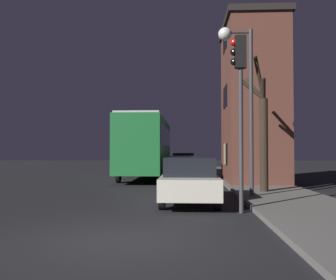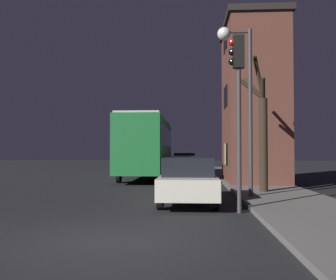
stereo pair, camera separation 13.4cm
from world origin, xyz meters
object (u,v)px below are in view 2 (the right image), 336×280
(bare_tree, at_px, (262,131))
(bus, at_px, (147,143))
(traffic_light, at_px, (238,86))
(car_near_lane, at_px, (188,179))
(car_far_lane, at_px, (185,163))
(streetlamp, at_px, (238,74))
(car_mid_lane, at_px, (185,168))

(bare_tree, xyz_separation_m, bus, (-5.43, 8.48, -0.30))
(traffic_light, bearing_deg, car_near_lane, 125.61)
(bus, distance_m, car_far_lane, 6.48)
(streetlamp, xyz_separation_m, traffic_light, (-0.36, -2.77, -0.92))
(streetlamp, bearing_deg, bare_tree, 54.83)
(bus, xyz_separation_m, car_near_lane, (2.57, -10.91, -1.41))
(car_near_lane, relative_size, car_far_lane, 1.16)
(car_mid_lane, height_order, car_far_lane, car_far_lane)
(streetlamp, relative_size, bus, 0.55)
(streetlamp, distance_m, bare_tree, 2.71)
(bus, distance_m, car_near_lane, 11.30)
(streetlamp, xyz_separation_m, car_far_lane, (-2.08, 16.00, -3.59))
(traffic_light, height_order, bare_tree, bare_tree)
(car_near_lane, relative_size, car_mid_lane, 1.14)
(car_mid_lane, bearing_deg, car_near_lane, -88.66)
(streetlamp, relative_size, car_far_lane, 1.46)
(car_mid_lane, bearing_deg, bare_tree, -62.69)
(bare_tree, relative_size, car_far_lane, 1.28)
(streetlamp, height_order, bare_tree, streetlamp)
(car_mid_lane, bearing_deg, streetlamp, -75.53)
(bare_tree, relative_size, car_mid_lane, 1.26)
(bus, bearing_deg, streetlamp, -66.81)
(bus, bearing_deg, bare_tree, -57.38)
(car_far_lane, bearing_deg, car_near_lane, -88.84)
(streetlamp, height_order, bus, streetlamp)
(streetlamp, relative_size, bare_tree, 1.14)
(traffic_light, bearing_deg, streetlamp, 82.49)
(traffic_light, relative_size, bare_tree, 0.94)
(streetlamp, bearing_deg, car_near_lane, -154.04)
(streetlamp, xyz_separation_m, car_near_lane, (-1.74, -0.85, -3.61))
(car_near_lane, bearing_deg, bare_tree, 40.41)
(bus, bearing_deg, car_far_lane, 69.39)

